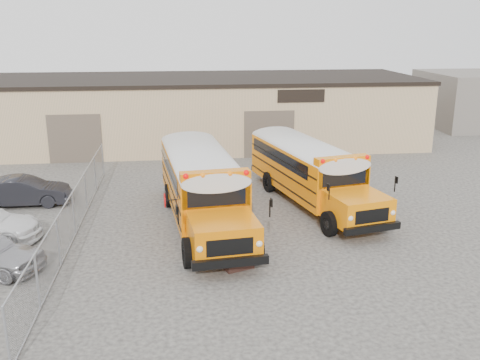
{
  "coord_description": "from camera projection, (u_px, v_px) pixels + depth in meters",
  "views": [
    {
      "loc": [
        -1.69,
        -17.92,
        8.26
      ],
      "look_at": [
        0.93,
        4.62,
        1.6
      ],
      "focal_mm": 40.0,
      "sensor_mm": 36.0,
      "label": 1
    }
  ],
  "objects": [
    {
      "name": "tarp_bundle",
      "position": [
        236.0,
        246.0,
        18.69
      ],
      "size": [
        1.27,
        1.21,
        1.52
      ],
      "color": "black",
      "rests_on": "ground"
    },
    {
      "name": "school_bus_left",
      "position": [
        184.0,
        148.0,
        28.83
      ],
      "size": [
        3.76,
        10.94,
        3.14
      ],
      "color": "orange",
      "rests_on": "ground"
    },
    {
      "name": "ground",
      "position": [
        229.0,
        258.0,
        19.59
      ],
      "size": [
        120.0,
        120.0,
        0.0
      ],
      "primitive_type": "plane",
      "color": "#322F2E",
      "rests_on": "ground"
    },
    {
      "name": "chainlink_fence",
      "position": [
        74.0,
        213.0,
        21.53
      ],
      "size": [
        0.07,
        18.07,
        1.81
      ],
      "color": "#9A9CA2",
      "rests_on": "ground"
    },
    {
      "name": "car_dark",
      "position": [
        24.0,
        191.0,
        25.1
      ],
      "size": [
        4.2,
        1.55,
        1.37
      ],
      "primitive_type": "imported",
      "rotation": [
        0.0,
        0.0,
        1.59
      ],
      "color": "black",
      "rests_on": "ground"
    },
    {
      "name": "warehouse",
      "position": [
        202.0,
        110.0,
        37.98
      ],
      "size": [
        30.2,
        10.2,
        4.67
      ],
      "color": "tan",
      "rests_on": "ground"
    },
    {
      "name": "school_bus_right",
      "position": [
        261.0,
        141.0,
        30.86
      ],
      "size": [
        4.65,
        10.41,
        2.96
      ],
      "color": "orange",
      "rests_on": "ground"
    }
  ]
}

